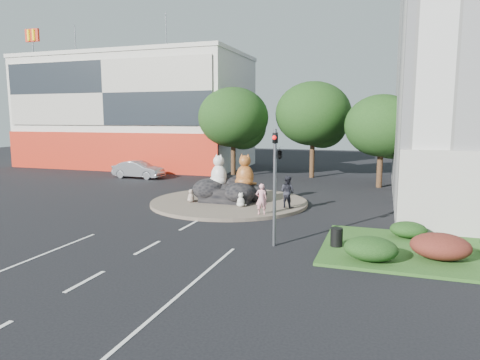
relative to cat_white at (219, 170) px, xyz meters
The scene contains 21 objects.
ground 10.25m from the cat_white, 85.97° to the right, with size 120.00×120.00×0.00m, color black.
roundabout_island 2.16m from the cat_white, ahead, with size 10.00×10.00×0.20m, color brown.
rock_plinth 1.65m from the cat_white, ahead, with size 3.20×2.60×0.90m, color black, non-canonical shape.
shophouse_block 25.23m from the cat_white, 134.01° to the left, with size 25.20×12.30×17.40m.
grass_verge 14.66m from the cat_white, 28.87° to the right, with size 10.00×6.00×0.12m, color #214B19.
tree_left 12.86m from the cat_white, 104.98° to the left, with size 6.46×6.46×8.27m.
tree_mid 14.95m from the cat_white, 74.98° to the left, with size 6.84×6.84×8.76m.
tree_right 14.24m from the cat_white, 45.83° to the left, with size 5.70×5.70×7.30m.
hedge_near_green 13.33m from the cat_white, 42.85° to the right, with size 2.00×1.60×0.90m, color black.
hedge_red 14.67m from the cat_white, 33.26° to the right, with size 2.20×1.76×0.99m, color #501915.
hedge_back_green 12.47m from the cat_white, 24.91° to the right, with size 1.60×1.28×0.72m, color black.
traffic_light 10.00m from the cat_white, 54.08° to the right, with size 0.44×1.24×5.00m.
street_lamp 13.88m from the cat_white, ahead, with size 2.34×0.22×8.06m.
cat_white is the anchor object (origin of this frame).
cat_tabby 1.73m from the cat_white, ahead, with size 1.29×1.12×2.15m, color #B66D25, non-canonical shape.
kitten_calico 2.40m from the cat_white, 140.21° to the right, with size 0.50×0.44×0.84m, color beige, non-canonical shape.
kitten_white 2.98m from the cat_white, 38.07° to the right, with size 0.53×0.46×0.88m, color beige, non-canonical shape.
pedestrian_pink 5.01m from the cat_white, 39.97° to the right, with size 0.62×0.41×1.71m, color pink.
pedestrian_dark 4.89m from the cat_white, 10.86° to the right, with size 0.92×0.72×1.89m, color black.
parked_car 14.18m from the cat_white, 143.09° to the left, with size 1.66×4.77×1.57m, color #B0B1B8.
litter_bin 11.34m from the cat_white, 42.41° to the right, with size 0.51×0.51×0.77m, color black.
Camera 1 is at (9.34, -15.30, 5.43)m, focal length 32.00 mm.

